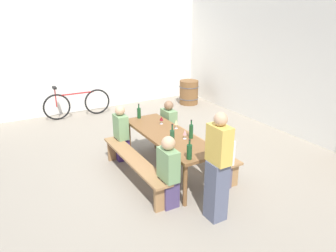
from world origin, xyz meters
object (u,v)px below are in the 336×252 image
(standing_host, at_px, (218,170))
(parked_bicycle_0, at_px, (77,104))
(wine_bottle_1, at_px, (217,145))
(wine_bottle_2, at_px, (191,131))
(seated_guest_far_0, at_px, (169,127))
(tasting_table, at_px, (168,138))
(wine_bottle_0, at_px, (172,137))
(seated_guest_near_1, at_px, (168,174))
(wine_bottle_4, at_px, (139,113))
(wine_barrel, at_px, (189,92))
(seated_guest_far_1, at_px, (222,160))
(bench_far, at_px, (198,147))
(seated_guest_near_0, at_px, (121,134))
(wine_glass_0, at_px, (176,122))
(bench_near, at_px, (134,163))
(wine_glass_1, at_px, (161,119))
(wine_bottle_3, at_px, (189,152))
(wine_glass_2, at_px, (185,133))

(standing_host, height_order, parked_bicycle_0, standing_host)
(standing_host, bearing_deg, wine_bottle_1, -37.36)
(wine_bottle_2, xyz_separation_m, seated_guest_far_0, (-1.22, 0.27, -0.38))
(tasting_table, relative_size, wine_bottle_2, 6.78)
(wine_bottle_0, xyz_separation_m, seated_guest_near_1, (0.49, -0.35, -0.34))
(wine_bottle_4, height_order, wine_barrel, wine_bottle_4)
(wine_bottle_0, relative_size, seated_guest_far_1, 0.33)
(wine_bottle_4, bearing_deg, seated_guest_far_1, 17.25)
(bench_far, distance_m, seated_guest_near_1, 1.50)
(wine_bottle_4, height_order, seated_guest_far_1, seated_guest_far_1)
(wine_bottle_2, height_order, seated_guest_near_0, seated_guest_near_0)
(wine_bottle_2, height_order, standing_host, standing_host)
(wine_bottle_0, height_order, standing_host, standing_host)
(tasting_table, height_order, wine_glass_0, wine_glass_0)
(wine_bottle_1, xyz_separation_m, wine_barrel, (-4.49, 2.47, -0.52))
(wine_bottle_1, height_order, wine_bottle_2, wine_bottle_1)
(wine_bottle_1, xyz_separation_m, standing_host, (0.47, -0.36, -0.11))
(wine_barrel, bearing_deg, wine_bottle_2, -33.22)
(seated_guest_near_1, bearing_deg, bench_near, 99.46)
(seated_guest_near_0, bearing_deg, wine_bottle_2, -59.22)
(seated_guest_far_1, height_order, parked_bicycle_0, seated_guest_far_1)
(wine_bottle_0, xyz_separation_m, wine_glass_1, (-0.92, 0.31, -0.03))
(wine_bottle_3, distance_m, seated_guest_far_1, 0.83)
(wine_glass_2, bearing_deg, wine_bottle_3, -27.95)
(bench_near, relative_size, wine_barrel, 2.95)
(wine_bottle_4, bearing_deg, wine_bottle_1, 9.44)
(wine_glass_1, xyz_separation_m, standing_host, (2.01, -0.24, -0.08))
(wine_bottle_4, bearing_deg, wine_bottle_0, -3.48)
(seated_guest_near_0, relative_size, parked_bicycle_0, 0.62)
(wine_bottle_2, distance_m, seated_guest_near_0, 1.52)
(wine_glass_2, relative_size, wine_barrel, 0.23)
(wine_bottle_2, bearing_deg, standing_host, -16.28)
(tasting_table, bearing_deg, wine_bottle_1, 14.53)
(wine_bottle_0, height_order, wine_glass_2, wine_bottle_0)
(wine_bottle_1, distance_m, wine_bottle_2, 0.68)
(wine_bottle_1, distance_m, seated_guest_near_1, 0.87)
(wine_bottle_4, height_order, wine_glass_0, wine_bottle_4)
(bench_far, relative_size, wine_glass_1, 14.63)
(tasting_table, bearing_deg, seated_guest_near_1, -29.85)
(wine_bottle_4, distance_m, seated_guest_near_1, 2.00)
(tasting_table, height_order, wine_glass_2, wine_glass_2)
(wine_glass_0, relative_size, seated_guest_near_0, 0.16)
(wine_bottle_1, height_order, parked_bicycle_0, wine_bottle_1)
(wine_glass_2, bearing_deg, seated_guest_far_0, 162.32)
(wine_bottle_3, distance_m, seated_guest_far_0, 2.03)
(wine_glass_0, relative_size, seated_guest_far_1, 0.17)
(wine_bottle_1, xyz_separation_m, wine_bottle_4, (-2.06, -0.34, -0.02))
(bench_far, height_order, wine_glass_1, wine_glass_1)
(bench_far, distance_m, seated_guest_far_1, 0.90)
(wine_bottle_1, bearing_deg, wine_barrel, 151.16)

